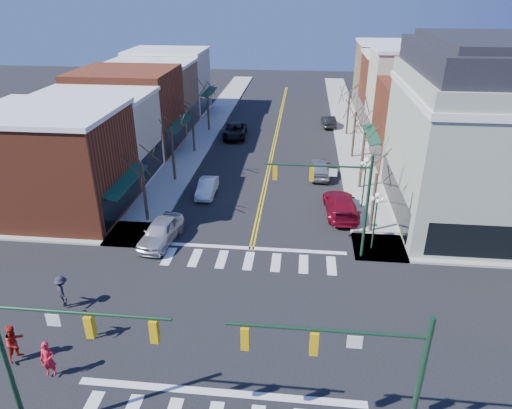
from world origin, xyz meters
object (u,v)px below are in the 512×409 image
(car_right_mid, at_px, (320,168))
(pedestrian_dark_b, at_px, (62,291))
(victorian_corner, at_px, (488,134))
(car_right_near, at_px, (341,205))
(pedestrian_dark_a, at_px, (87,323))
(car_right_far, at_px, (329,121))
(car_left_far, at_px, (235,131))
(car_left_near, at_px, (161,232))
(lamppost_corner, at_px, (376,211))
(pedestrian_red_b, at_px, (15,342))
(pedestrian_red_a, at_px, (48,359))
(lamppost_midblock, at_px, (365,174))
(car_left_mid, at_px, (207,188))

(car_right_mid, xyz_separation_m, pedestrian_dark_b, (-14.64, -21.15, 0.25))
(victorian_corner, distance_m, car_right_near, 11.68)
(car_right_mid, distance_m, pedestrian_dark_a, 26.41)
(victorian_corner, height_order, car_right_far, victorian_corner)
(car_right_far, height_order, pedestrian_dark_a, pedestrian_dark_a)
(pedestrian_dark_b, bearing_deg, victorian_corner, -100.18)
(car_left_far, relative_size, car_right_mid, 1.13)
(car_left_near, distance_m, car_right_mid, 17.66)
(lamppost_corner, height_order, pedestrian_red_b, lamppost_corner)
(lamppost_corner, height_order, pedestrian_red_a, lamppost_corner)
(car_right_near, bearing_deg, pedestrian_red_b, 42.08)
(car_right_mid, relative_size, pedestrian_red_a, 2.63)
(lamppost_midblock, distance_m, pedestrian_red_a, 25.36)
(car_right_near, bearing_deg, pedestrian_red_a, 47.25)
(car_right_near, relative_size, car_right_mid, 1.18)
(car_left_near, relative_size, car_left_mid, 1.21)
(pedestrian_red_a, bearing_deg, car_right_near, 45.25)
(car_left_near, xyz_separation_m, pedestrian_dark_a, (-0.90, -9.85, 0.14))
(car_right_far, distance_m, pedestrian_red_b, 45.19)
(pedestrian_dark_a, bearing_deg, car_right_far, 126.26)
(pedestrian_red_b, distance_m, pedestrian_dark_b, 4.11)
(car_left_mid, distance_m, pedestrian_dark_a, 18.28)
(car_right_near, relative_size, car_right_far, 1.38)
(victorian_corner, relative_size, car_right_far, 3.40)
(car_right_far, height_order, pedestrian_red_b, pedestrian_red_b)
(car_right_near, relative_size, pedestrian_red_b, 2.99)
(victorian_corner, xyz_separation_m, lamppost_corner, (-8.30, -6.00, -3.70))
(victorian_corner, xyz_separation_m, car_left_near, (-22.90, -6.50, -5.82))
(car_left_far, bearing_deg, car_right_far, 23.76)
(car_left_mid, bearing_deg, car_left_far, 89.29)
(car_left_near, height_order, car_right_near, car_right_near)
(lamppost_corner, distance_m, pedestrian_dark_a, 18.74)
(car_left_mid, bearing_deg, car_right_mid, 27.90)
(pedestrian_red_a, bearing_deg, pedestrian_dark_b, 103.66)
(car_right_far, bearing_deg, car_left_mid, 57.21)
(lamppost_corner, height_order, pedestrian_dark_a, lamppost_corner)
(lamppost_corner, bearing_deg, victorian_corner, 35.86)
(car_right_mid, bearing_deg, victorian_corner, 150.27)
(lamppost_corner, distance_m, car_left_near, 14.76)
(car_left_far, distance_m, car_right_far, 12.56)
(lamppost_midblock, bearing_deg, pedestrian_dark_b, -140.84)
(car_right_far, bearing_deg, car_left_far, 20.92)
(pedestrian_dark_a, height_order, pedestrian_dark_b, pedestrian_dark_b)
(car_left_near, bearing_deg, pedestrian_dark_b, -106.23)
(car_left_near, height_order, pedestrian_red_a, pedestrian_red_a)
(victorian_corner, relative_size, lamppost_midblock, 3.29)
(pedestrian_dark_a, bearing_deg, pedestrian_dark_b, -168.09)
(victorian_corner, distance_m, car_left_near, 24.51)
(victorian_corner, bearing_deg, car_left_near, -164.15)
(pedestrian_dark_a, bearing_deg, car_left_far, 140.91)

